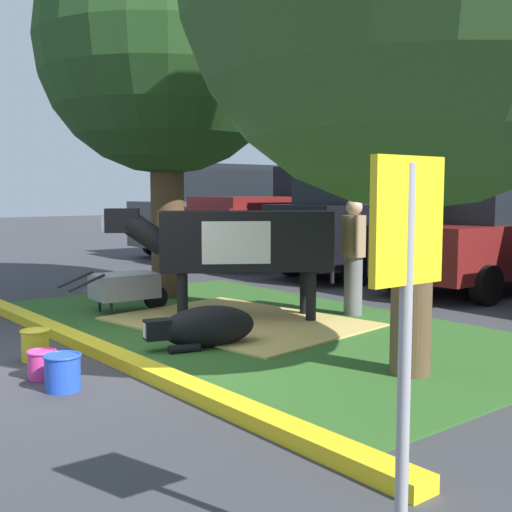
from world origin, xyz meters
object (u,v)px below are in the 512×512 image
(parking_sign, at_px, (406,286))
(bucket_pink, at_px, (42,364))
(bucket_yellow, at_px, (35,344))
(person_handler, at_px, (354,253))
(calf_lying, at_px, (206,327))
(suv_black, at_px, (375,216))
(wheelbarrow, at_px, (126,287))
(pickup_truck_maroon, at_px, (298,218))
(cow_holstein, at_px, (238,242))
(sedan_blue, at_px, (489,236))
(shade_tree_left, at_px, (165,47))
(suv_dark_grey, at_px, (217,210))
(bucket_blue, at_px, (63,372))

(parking_sign, distance_m, bucket_pink, 4.38)
(bucket_yellow, relative_size, bucket_pink, 1.17)
(person_handler, height_order, parking_sign, parking_sign)
(calf_lying, relative_size, person_handler, 0.80)
(calf_lying, relative_size, suv_black, 0.29)
(wheelbarrow, xyz_separation_m, pickup_truck_maroon, (-3.50, 6.59, 0.73))
(bucket_yellow, distance_m, bucket_pink, 0.72)
(cow_holstein, distance_m, pickup_truck_maroon, 7.59)
(calf_lying, bearing_deg, sedan_blue, 93.99)
(person_handler, xyz_separation_m, sedan_blue, (-0.18, 3.75, 0.08))
(shade_tree_left, distance_m, wheelbarrow, 4.00)
(suv_dark_grey, bearing_deg, pickup_truck_maroon, 9.09)
(parking_sign, bearing_deg, shade_tree_left, 156.19)
(suv_dark_grey, xyz_separation_m, sedan_blue, (8.44, 0.01, -0.29))
(shade_tree_left, distance_m, bucket_yellow, 5.78)
(wheelbarrow, height_order, sedan_blue, sedan_blue)
(shade_tree_left, xyz_separation_m, bucket_yellow, (2.71, -3.25, -3.94))
(pickup_truck_maroon, relative_size, sedan_blue, 1.23)
(bucket_yellow, distance_m, sedan_blue, 8.23)
(bucket_blue, xyz_separation_m, pickup_truck_maroon, (-6.56, 8.81, 0.94))
(person_handler, relative_size, pickup_truck_maroon, 0.31)
(bucket_yellow, distance_m, suv_black, 8.65)
(pickup_truck_maroon, bearing_deg, calf_lying, -48.81)
(cow_holstein, bearing_deg, bucket_yellow, -83.22)
(bucket_pink, relative_size, suv_dark_grey, 0.06)
(calf_lying, xyz_separation_m, bucket_pink, (0.04, -1.91, -0.10))
(pickup_truck_maroon, bearing_deg, sedan_blue, -4.52)
(bucket_pink, height_order, sedan_blue, sedan_blue)
(bucket_pink, bearing_deg, wheelbarrow, 139.16)
(bucket_blue, height_order, pickup_truck_maroon, pickup_truck_maroon)
(wheelbarrow, bearing_deg, suv_dark_grey, 136.00)
(wheelbarrow, height_order, parking_sign, parking_sign)
(pickup_truck_maroon, bearing_deg, shade_tree_left, -63.51)
(suv_black, xyz_separation_m, sedan_blue, (2.72, -0.02, -0.29))
(calf_lying, relative_size, bucket_blue, 3.93)
(pickup_truck_maroon, relative_size, suv_black, 1.17)
(bucket_pink, bearing_deg, calf_lying, 91.06)
(calf_lying, height_order, suv_dark_grey, suv_dark_grey)
(suv_dark_grey, height_order, pickup_truck_maroon, suv_dark_grey)
(suv_dark_grey, distance_m, pickup_truck_maroon, 2.89)
(bucket_pink, relative_size, bucket_blue, 0.83)
(bucket_pink, distance_m, pickup_truck_maroon, 10.75)
(pickup_truck_maroon, bearing_deg, parking_sign, -40.33)
(pickup_truck_maroon, distance_m, sedan_blue, 5.61)
(calf_lying, xyz_separation_m, pickup_truck_maroon, (-6.04, 6.91, 0.88))
(person_handler, bearing_deg, cow_holstein, -116.36)
(cow_holstein, bearing_deg, bucket_pink, -71.51)
(person_handler, bearing_deg, suv_black, 127.59)
(cow_holstein, height_order, suv_black, suv_black)
(shade_tree_left, xyz_separation_m, bucket_pink, (3.40, -3.44, -3.97))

